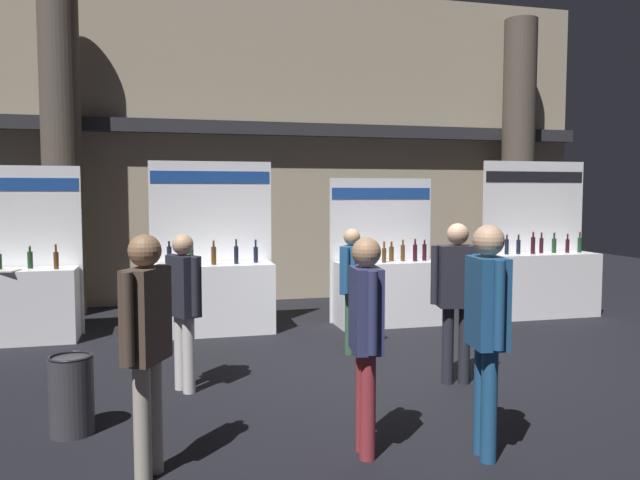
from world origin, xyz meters
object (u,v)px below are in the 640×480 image
visitor_0 (457,288)px  visitor_3 (146,334)px  visitor_5 (487,319)px  exhibitor_booth_3 (542,277)px  exhibitor_booth_1 (214,290)px  visitor_2 (184,300)px  trash_bin (71,395)px  visitor_6 (352,281)px  exhibitor_booth_2 (387,287)px  visitor_1 (366,328)px  exhibitor_booth_0 (18,298)px

visitor_0 → visitor_3: size_ratio=0.98×
visitor_5 → exhibitor_booth_3: bearing=150.6°
exhibitor_booth_1 → visitor_2: size_ratio=1.55×
trash_bin → visitor_5: visitor_5 is taller
visitor_2 → visitor_6: visitor_2 is taller
visitor_6 → exhibitor_booth_3: bearing=-30.4°
exhibitor_booth_2 → trash_bin: size_ratio=3.37×
visitor_1 → visitor_6: bearing=-8.7°
trash_bin → visitor_6: bearing=32.6°
exhibitor_booth_1 → visitor_3: size_ratio=1.44×
exhibitor_booth_2 → trash_bin: bearing=-139.6°
visitor_0 → visitor_2: bearing=-177.8°
visitor_5 → visitor_1: bearing=-98.8°
exhibitor_booth_2 → visitor_1: bearing=-112.3°
trash_bin → visitor_3: bearing=-56.9°
visitor_0 → visitor_6: bearing=126.6°
exhibitor_booth_2 → visitor_6: (-1.06, -1.56, 0.34)m
trash_bin → visitor_1: (2.28, -1.02, 0.67)m
exhibitor_booth_0 → visitor_5: bearing=-49.0°
visitor_3 → visitor_6: visitor_3 is taller
exhibitor_booth_3 → visitor_3: bearing=-143.9°
exhibitor_booth_0 → visitor_3: bearing=-68.7°
visitor_2 → visitor_3: visitor_3 is taller
visitor_1 → visitor_5: visitor_5 is taller
visitor_2 → visitor_6: size_ratio=1.02×
exhibitor_booth_1 → visitor_5: 5.20m
exhibitor_booth_2 → visitor_1: 4.95m
trash_bin → visitor_1: visitor_1 is taller
exhibitor_booth_3 → visitor_3: size_ratio=1.47×
exhibitor_booth_2 → exhibitor_booth_3: exhibitor_booth_3 is taller
visitor_1 → trash_bin: bearing=72.3°
visitor_1 → visitor_6: (0.82, 3.01, -0.08)m
trash_bin → visitor_0: 3.90m
exhibitor_booth_1 → visitor_3: (-0.83, -4.60, 0.42)m
exhibitor_booth_2 → visitor_3: (-3.50, -4.54, 0.45)m
exhibitor_booth_2 → visitor_0: exhibitor_booth_2 is taller
exhibitor_booth_2 → visitor_6: size_ratio=1.43×
exhibitor_booth_0 → exhibitor_booth_2: (5.33, -0.15, -0.02)m
visitor_1 → visitor_5: 0.92m
exhibitor_booth_2 → exhibitor_booth_3: (2.76, 0.02, 0.05)m
exhibitor_booth_0 → exhibitor_booth_1: 2.66m
visitor_0 → visitor_2: (-2.83, 0.45, -0.08)m
exhibitor_booth_0 → visitor_6: (4.27, -1.71, 0.31)m
visitor_0 → visitor_2: size_ratio=1.06×
exhibitor_booth_0 → visitor_5: (4.33, -4.99, 0.47)m
exhibitor_booth_1 → trash_bin: size_ratio=3.71×
visitor_3 → trash_bin: bearing=61.2°
exhibitor_booth_3 → visitor_3: (-6.26, -4.56, 0.40)m
exhibitor_booth_1 → visitor_1: 4.71m
visitor_2 → visitor_3: bearing=-37.9°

